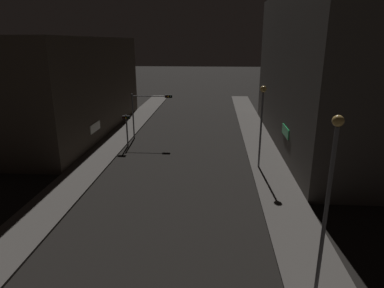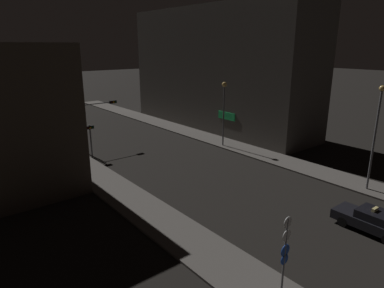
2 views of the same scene
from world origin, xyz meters
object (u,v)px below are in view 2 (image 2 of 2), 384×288
at_px(taxi, 372,221).
at_px(traffic_light_overhead, 94,115).
at_px(traffic_light_left_kerb, 90,134).
at_px(street_lamp_near_block, 376,127).
at_px(sign_pole_left, 285,249).
at_px(street_lamp_far_block, 224,101).

bearing_deg(taxi, traffic_light_overhead, 101.94).
relative_size(traffic_light_left_kerb, street_lamp_near_block, 0.42).
height_order(taxi, traffic_light_overhead, traffic_light_overhead).
xyz_separation_m(taxi, street_lamp_near_block, (6.10, 3.07, 4.43)).
relative_size(traffic_light_overhead, traffic_light_left_kerb, 1.52).
xyz_separation_m(traffic_light_overhead, traffic_light_left_kerb, (-1.76, -2.92, -1.32)).
relative_size(taxi, traffic_light_left_kerb, 1.31).
height_order(sign_pole_left, street_lamp_far_block, street_lamp_far_block).
distance_m(traffic_light_overhead, street_lamp_near_block, 27.19).
bearing_deg(traffic_light_left_kerb, street_lamp_near_block, -57.54).
distance_m(taxi, street_lamp_near_block, 8.14).
bearing_deg(street_lamp_near_block, sign_pole_left, -168.75).
relative_size(taxi, traffic_light_overhead, 0.86).
height_order(street_lamp_near_block, street_lamp_far_block, street_lamp_near_block).
height_order(taxi, street_lamp_far_block, street_lamp_far_block).
bearing_deg(street_lamp_far_block, sign_pole_left, -127.30).
bearing_deg(street_lamp_near_block, traffic_light_overhead, 116.01).
xyz_separation_m(taxi, traffic_light_left_kerb, (-7.57, 24.56, 1.74)).
bearing_deg(taxi, street_lamp_near_block, 26.69).
bearing_deg(taxi, sign_pole_left, 179.30).
bearing_deg(sign_pole_left, traffic_light_left_kerb, 87.18).
relative_size(traffic_light_overhead, sign_pole_left, 1.38).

